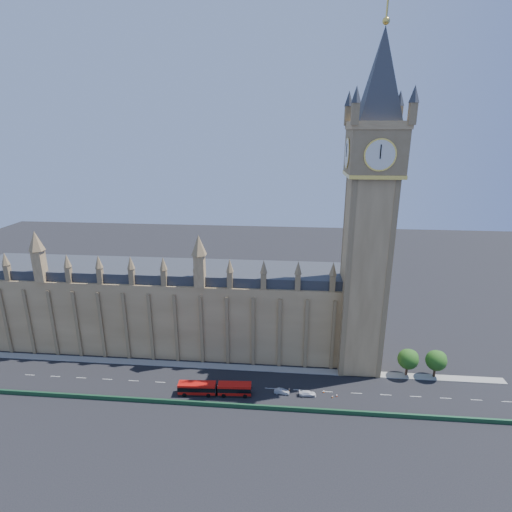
# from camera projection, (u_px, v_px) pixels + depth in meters

# --- Properties ---
(ground) EXTENTS (400.00, 400.00, 0.00)m
(ground) POSITION_uv_depth(u_px,v_px,m) (228.00, 386.00, 113.96)
(ground) COLOR black
(ground) RESTS_ON ground
(palace_westminster) EXTENTS (120.00, 20.00, 28.00)m
(palace_westminster) POSITION_uv_depth(u_px,v_px,m) (164.00, 306.00, 132.85)
(palace_westminster) COLOR olive
(palace_westminster) RESTS_ON ground
(elizabeth_tower) EXTENTS (20.59, 20.59, 105.00)m
(elizabeth_tower) POSITION_uv_depth(u_px,v_px,m) (372.00, 189.00, 107.58)
(elizabeth_tower) COLOR olive
(elizabeth_tower) RESTS_ON ground
(bridge_parapet) EXTENTS (160.00, 0.60, 1.20)m
(bridge_parapet) POSITION_uv_depth(u_px,v_px,m) (223.00, 405.00, 105.23)
(bridge_parapet) COLOR #1E4C2D
(bridge_parapet) RESTS_ON ground
(kerb_north) EXTENTS (160.00, 3.00, 0.16)m
(kerb_north) POSITION_uv_depth(u_px,v_px,m) (233.00, 367.00, 122.96)
(kerb_north) COLOR gray
(kerb_north) RESTS_ON ground
(tree_east_near) EXTENTS (6.00, 6.00, 8.50)m
(tree_east_near) POSITION_uv_depth(u_px,v_px,m) (409.00, 359.00, 117.33)
(tree_east_near) COLOR #382619
(tree_east_near) RESTS_ON ground
(tree_east_far) EXTENTS (6.00, 6.00, 8.50)m
(tree_east_far) POSITION_uv_depth(u_px,v_px,m) (437.00, 360.00, 116.64)
(tree_east_far) COLOR #382619
(tree_east_far) RESTS_ON ground
(red_bus) EXTENTS (20.31, 4.24, 3.43)m
(red_bus) POSITION_uv_depth(u_px,v_px,m) (215.00, 389.00, 109.91)
(red_bus) COLOR red
(red_bus) RESTS_ON ground
(car_grey) EXTENTS (4.68, 2.31, 1.53)m
(car_grey) POSITION_uv_depth(u_px,v_px,m) (220.00, 389.00, 111.24)
(car_grey) COLOR #393B40
(car_grey) RESTS_ON ground
(car_silver) EXTENTS (4.28, 1.80, 1.38)m
(car_silver) POSITION_uv_depth(u_px,v_px,m) (282.00, 391.00, 110.53)
(car_silver) COLOR #A0A3A7
(car_silver) RESTS_ON ground
(car_white) EXTENTS (4.80, 2.22, 1.36)m
(car_white) POSITION_uv_depth(u_px,v_px,m) (308.00, 393.00, 109.65)
(car_white) COLOR silver
(car_white) RESTS_ON ground
(cone_a) EXTENTS (0.55, 0.55, 0.77)m
(cone_a) POSITION_uv_depth(u_px,v_px,m) (289.00, 389.00, 111.87)
(cone_a) COLOR black
(cone_a) RESTS_ON ground
(cone_b) EXTENTS (0.50, 0.50, 0.64)m
(cone_b) POSITION_uv_depth(u_px,v_px,m) (332.00, 397.00, 108.90)
(cone_b) COLOR black
(cone_b) RESTS_ON ground
(cone_c) EXTENTS (0.50, 0.50, 0.67)m
(cone_c) POSITION_uv_depth(u_px,v_px,m) (324.00, 391.00, 111.09)
(cone_c) COLOR black
(cone_c) RESTS_ON ground
(cone_d) EXTENTS (0.58, 0.58, 0.70)m
(cone_d) POSITION_uv_depth(u_px,v_px,m) (337.00, 395.00, 109.37)
(cone_d) COLOR black
(cone_d) RESTS_ON ground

